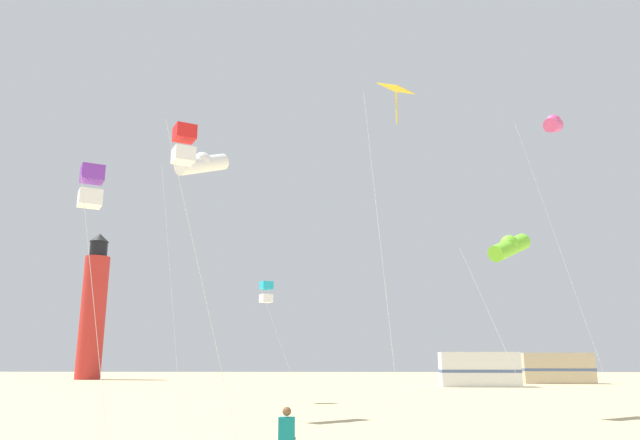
{
  "coord_description": "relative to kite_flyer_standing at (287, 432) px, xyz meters",
  "views": [
    {
      "loc": [
        0.23,
        -8.17,
        2.2
      ],
      "look_at": [
        -0.51,
        11.51,
        6.89
      ],
      "focal_mm": 32.95,
      "sensor_mm": 36.0,
      "label": 1
    }
  ],
  "objects": [
    {
      "name": "kite_box_violet",
      "position": [
        -5.62,
        1.35,
        6.22
      ],
      "size": [
        1.4,
        1.4,
        7.42
      ],
      "color": "silver",
      "rests_on": "ground"
    },
    {
      "name": "kite_flyer_standing",
      "position": [
        0.0,
        0.0,
        0.0
      ],
      "size": [
        0.36,
        0.53,
        1.16
      ],
      "rotation": [
        0.0,
        0.0,
        3.04
      ],
      "color": "#147F84",
      "rests_on": "ground"
    },
    {
      "name": "kite_box_scarlet",
      "position": [
        -3.39,
        2.35,
        7.79
      ],
      "size": [
        2.31,
        2.31,
        8.99
      ],
      "color": "silver",
      "rests_on": "ground"
    },
    {
      "name": "rv_van_tan",
      "position": [
        21.5,
        43.97,
        0.78
      ],
      "size": [
        6.6,
        2.84,
        2.8
      ],
      "rotation": [
        0.0,
        0.0,
        -0.08
      ],
      "color": "#C6B28C",
      "rests_on": "ground"
    },
    {
      "name": "kite_tube_rainbow",
      "position": [
        11.85,
        13.78,
        12.96
      ],
      "size": [
        3.03,
        3.4,
        14.28
      ],
      "color": "silver",
      "rests_on": "ground"
    },
    {
      "name": "rv_van_white",
      "position": [
        12.61,
        36.89,
        0.78
      ],
      "size": [
        6.51,
        2.54,
        2.8
      ],
      "rotation": [
        0.0,
        0.0,
        -0.03
      ],
      "color": "white",
      "rests_on": "ground"
    },
    {
      "name": "lighthouse_distant",
      "position": [
        -27.51,
        53.44,
        7.22
      ],
      "size": [
        2.8,
        2.8,
        16.8
      ],
      "color": "red",
      "rests_on": "ground"
    },
    {
      "name": "kite_tube_white",
      "position": [
        -4.65,
        9.63,
        9.71
      ],
      "size": [
        2.79,
        2.88,
        11.02
      ],
      "color": "silver",
      "rests_on": "ground"
    },
    {
      "name": "kite_tube_lime",
      "position": [
        8.35,
        10.74,
        6.23
      ],
      "size": [
        3.23,
        3.19,
        7.55
      ],
      "color": "silver",
      "rests_on": "ground"
    },
    {
      "name": "kite_diamond_gold",
      "position": [
        2.98,
        3.35,
        9.52
      ],
      "size": [
        1.64,
        1.64,
        10.81
      ],
      "color": "silver",
      "rests_on": "ground"
    },
    {
      "name": "kite_box_cyan",
      "position": [
        -2.88,
        18.13,
        5.18
      ],
      "size": [
        2.38,
        2.38,
        6.37
      ],
      "color": "silver",
      "rests_on": "ground"
    }
  ]
}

